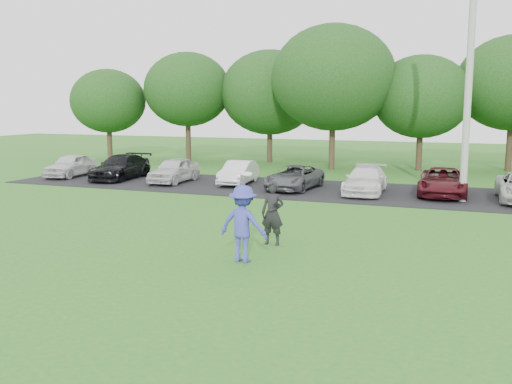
# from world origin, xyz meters

# --- Properties ---
(ground) EXTENTS (100.00, 100.00, 0.00)m
(ground) POSITION_xyz_m (0.00, 0.00, 0.00)
(ground) COLOR #266B1E
(ground) RESTS_ON ground
(parking_lot) EXTENTS (32.00, 6.50, 0.03)m
(parking_lot) POSITION_xyz_m (0.00, 13.00, 0.01)
(parking_lot) COLOR black
(parking_lot) RESTS_ON ground
(utility_pole) EXTENTS (0.28, 0.28, 10.76)m
(utility_pole) POSITION_xyz_m (5.73, 11.94, 5.38)
(utility_pole) COLOR #ADACA8
(utility_pole) RESTS_ON ground
(frisbee_player) EXTENTS (1.28, 0.78, 2.30)m
(frisbee_player) POSITION_xyz_m (0.78, 0.55, 0.97)
(frisbee_player) COLOR #3D40AD
(frisbee_player) RESTS_ON ground
(camera_bystander) EXTENTS (0.67, 0.46, 1.80)m
(camera_bystander) POSITION_xyz_m (0.90, 2.46, 0.90)
(camera_bystander) COLOR black
(camera_bystander) RESTS_ON ground
(parked_cars) EXTENTS (30.50, 4.90, 1.26)m
(parked_cars) POSITION_xyz_m (0.13, 12.92, 0.62)
(parked_cars) COLOR silver
(parked_cars) RESTS_ON parking_lot
(tree_row) EXTENTS (42.39, 9.85, 8.64)m
(tree_row) POSITION_xyz_m (1.51, 22.76, 4.91)
(tree_row) COLOR #38281C
(tree_row) RESTS_ON ground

